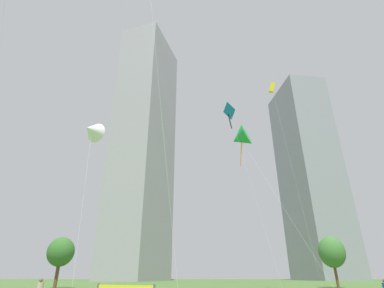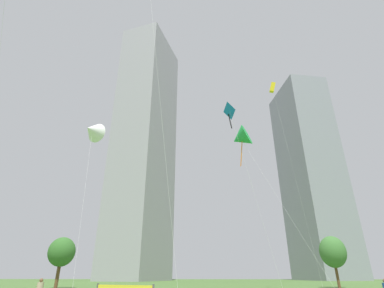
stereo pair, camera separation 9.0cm
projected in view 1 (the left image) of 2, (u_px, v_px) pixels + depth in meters
kite_flying_0 at (240, 138)px, 36.28m from camera, size 8.42×7.09×19.10m
kite_flying_3 at (272, 88)px, 44.66m from camera, size 3.68×2.27×29.12m
kite_flying_4 at (92, 130)px, 36.88m from camera, size 5.36×8.26×20.01m
kite_flying_5 at (230, 114)px, 27.52m from camera, size 4.09×2.11×16.59m
park_tree_0 at (61, 252)px, 42.79m from camera, size 3.86×3.86×7.00m
park_tree_1 at (332, 252)px, 44.88m from camera, size 3.94×3.94×7.40m
distant_highrise_0 at (144, 143)px, 116.09m from camera, size 22.01×28.89×100.93m
distant_highrise_1 at (309, 173)px, 123.56m from camera, size 21.83×28.38×83.31m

